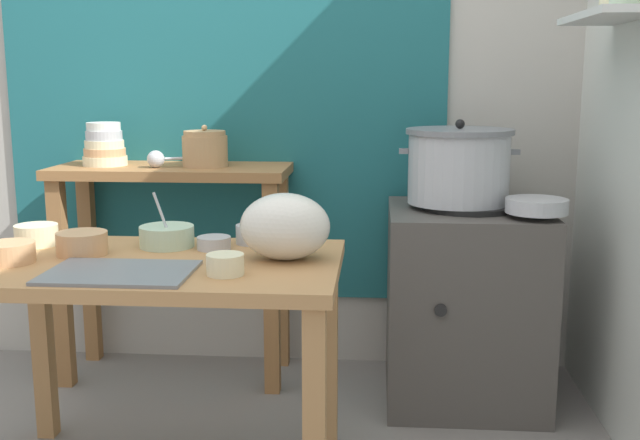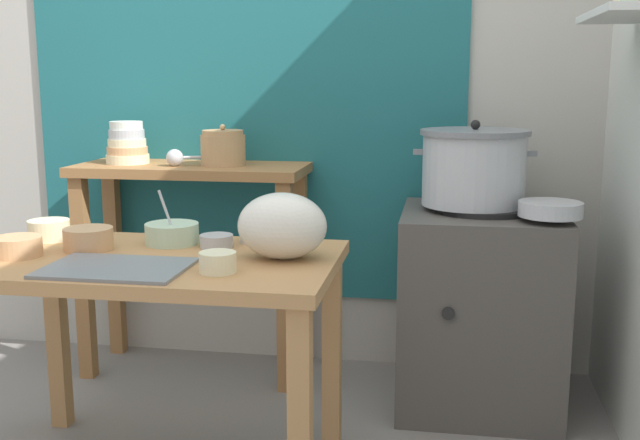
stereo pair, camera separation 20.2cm
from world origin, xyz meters
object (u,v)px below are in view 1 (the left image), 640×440
Objects in this scene: plastic_bag at (285,227)px; serving_tray at (120,272)px; wide_pan at (537,206)px; prep_bowl_2 at (9,252)px; prep_bowl_6 at (36,234)px; bowl_stack_enamel at (105,146)px; steamer_pot at (459,166)px; prep_bowl_5 at (225,264)px; ladle at (159,159)px; prep_table at (157,296)px; prep_bowl_1 at (214,242)px; prep_bowl_4 at (252,233)px; clay_pot at (205,149)px; back_shelf_table at (173,219)px; prep_bowl_3 at (82,242)px; stove_block at (465,303)px; prep_bowl_0 at (167,235)px.

serving_tray is at bearing -154.93° from plastic_bag.
prep_bowl_2 is (-1.64, -0.62, -0.05)m from wide_pan.
serving_tray is 0.38m from prep_bowl_2.
bowl_stack_enamel is at bearing 91.70° from prep_bowl_6.
steamer_pot is 0.93m from plastic_bag.
prep_bowl_6 is at bearing 96.60° from prep_bowl_2.
steamer_pot is 1.17m from prep_bowl_5.
plastic_bag is (0.60, -0.78, -0.12)m from ladle.
bowl_stack_enamel is at bearing 117.97° from prep_table.
plastic_bag is 0.28m from prep_bowl_1.
prep_bowl_4 is 1.37× the size of prep_bowl_5.
prep_bowl_5 reaches higher than prep_table.
ladle is (-1.18, 0.05, 0.01)m from steamer_pot.
clay_pot is 1.08m from prep_bowl_5.
plastic_bag is (0.43, -0.83, -0.15)m from clay_pot.
ladle reaches higher than wide_pan.
prep_bowl_4 reaches higher than prep_bowl_2.
prep_bowl_6 is at bearing 139.10° from serving_tray.
back_shelf_table is (-0.19, 0.87, 0.07)m from prep_table.
bowl_stack_enamel is at bearing 179.41° from clay_pot.
bowl_stack_enamel reaches higher than ladle.
prep_bowl_2 is at bearing -102.71° from ladle.
clay_pot is 1.32m from wide_pan.
plastic_bag is 0.63m from prep_bowl_3.
wide_pan is 1.21m from prep_bowl_5.
ladle is at bearing 77.29° from prep_bowl_2.
steamer_pot is 4.39× the size of prep_bowl_5.
prep_bowl_5 is (0.46, -0.96, -0.18)m from ladle.
clay_pot is at bearing 173.78° from steamer_pot.
prep_table is 8.07× the size of prep_bowl_6.
prep_bowl_4 is at bearing -54.85° from back_shelf_table.
clay_pot is at bearing 166.26° from wide_pan.
steamer_pot reaches higher than bowl_stack_enamel.
clay_pot reaches higher than prep_bowl_3.
steamer_pot is at bearing 22.64° from prep_bowl_6.
prep_bowl_1 is (0.19, 0.33, 0.02)m from serving_tray.
prep_bowl_6 reaches higher than prep_bowl_2.
prep_bowl_4 is 0.70m from prep_bowl_6.
prep_bowl_3 reaches higher than prep_table.
ladle is 2.12× the size of prep_bowl_6.
prep_table is 1.41× the size of stove_block.
steamer_pot reaches higher than prep_bowl_6.
back_shelf_table is 0.79m from prep_bowl_1.
prep_bowl_1 is at bearing -75.22° from clay_pot.
back_shelf_table is 9.24× the size of prep_bowl_5.
prep_bowl_5 is at bearing -31.91° from prep_table.
serving_tray is (-0.01, -1.04, -0.25)m from clay_pot.
wide_pan is at bearing 18.93° from prep_bowl_3.
steamer_pot reaches higher than prep_bowl_0.
serving_tray is (-1.05, -0.91, 0.34)m from stove_block.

